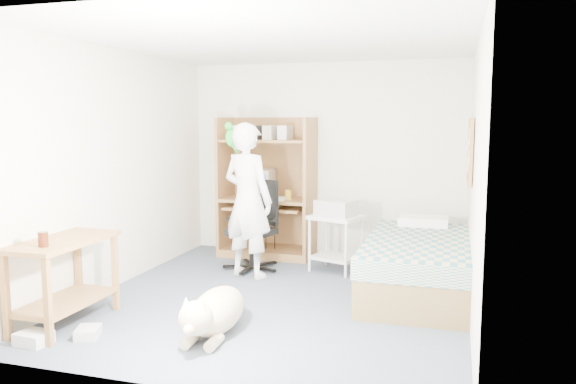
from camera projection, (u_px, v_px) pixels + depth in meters
The scene contains 21 objects.
floor at pixel (279, 299), 5.56m from camera, with size 4.00×4.00×0.00m, color #464F60.
wall_back at pixel (325, 160), 7.31m from camera, with size 3.60×0.02×2.50m, color white.
wall_right at pixel (475, 179), 4.89m from camera, with size 0.02×4.00×2.50m, color white.
wall_left at pixel (116, 169), 5.92m from camera, with size 0.02×4.00×2.50m, color white.
ceiling at pixel (278, 40), 5.25m from camera, with size 3.60×4.00×0.02m, color white.
computer_hutch at pixel (268, 193), 7.31m from camera, with size 1.20×0.63×1.80m.
bed at pixel (418, 265), 5.74m from camera, with size 1.02×2.02×0.66m.
side_desk at pixel (64, 269), 4.80m from camera, with size 0.50×1.00×0.75m.
corkboard at pixel (470, 151), 5.73m from camera, with size 0.04×0.94×0.66m.
office_chair at pixel (255, 238), 6.65m from camera, with size 0.60×0.60×1.04m.
person at pixel (248, 200), 6.29m from camera, with size 0.63×0.42×1.74m, color white.
parrot at pixel (231, 136), 6.27m from camera, with size 0.13×0.22×0.35m.
dog at pixel (214, 312), 4.61m from camera, with size 0.41×1.18×0.44m.
printer_cart at pixel (336, 234), 6.54m from camera, with size 0.67×0.60×0.66m.
printer at pixel (336, 208), 6.50m from camera, with size 0.42×0.32×0.18m, color #A4A49F.
crt_monitor at pixel (258, 183), 7.34m from camera, with size 0.40×0.43×0.36m.
keyboard at pixel (263, 206), 7.18m from camera, with size 0.45×0.16×0.03m, color beige.
pencil_cup at pixel (288, 195), 7.14m from camera, with size 0.08×0.08×0.12m, color gold.
drink_glass at pixel (43, 239), 4.48m from camera, with size 0.08×0.08×0.12m, color #40170A.
floor_box_a at pixel (34, 338), 4.41m from camera, with size 0.25×0.20×0.10m, color silver.
floor_box_b at pixel (88, 332), 4.57m from camera, with size 0.18×0.22×0.08m, color beige.
Camera 1 is at (1.64, -5.13, 1.74)m, focal length 35.00 mm.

